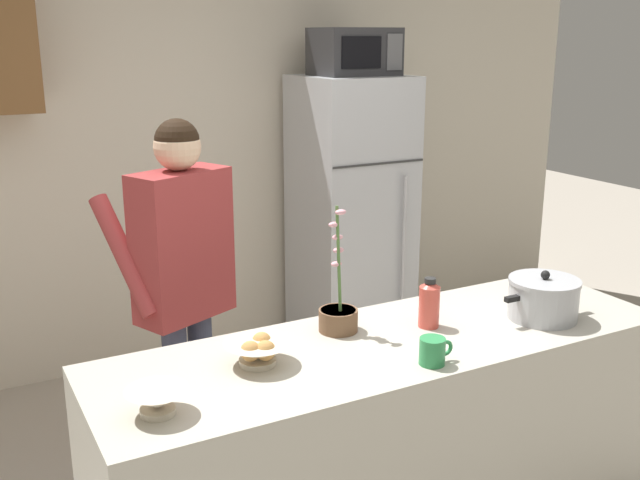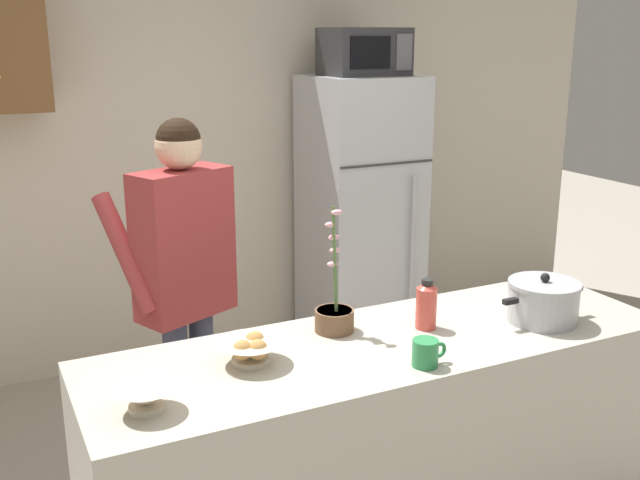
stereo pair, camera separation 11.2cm
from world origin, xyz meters
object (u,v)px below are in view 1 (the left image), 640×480
Objects in this scene: coffee_mug at (433,351)px; bottle_near_edge at (429,303)px; refrigerator at (351,216)px; bread_bowl at (258,351)px; person_near_pot at (182,264)px; cooking_pot at (543,299)px; microwave at (354,52)px; empty_bowl at (157,400)px; potted_orchid at (338,313)px.

bottle_near_edge reaches higher than coffee_mug.
refrigerator is 2.28m from coffee_mug.
person_near_pot is at bearing 89.91° from bread_bowl.
bread_bowl is (-0.00, -0.82, -0.08)m from person_near_pot.
cooking_pot is at bearing -6.93° from bread_bowl.
microwave is 2.43× the size of bottle_near_edge.
person_near_pot is 8.69× the size of empty_bowl.
bread_bowl is 0.72m from bottle_near_edge.
empty_bowl is (-1.57, -0.03, -0.04)m from cooking_pot.
refrigerator is at bearing 90.07° from microwave.
refrigerator is at bearing 34.70° from person_near_pot.
person_near_pot reaches higher than coffee_mug.
cooking_pot is at bearing 1.17° from empty_bowl.
person_near_pot is 1.07m from empty_bowl.
person_near_pot is at bearing -145.30° from refrigerator.
cooking_pot is at bearing -97.76° from refrigerator.
bottle_near_edge reaches higher than empty_bowl.
coffee_mug is 0.66× the size of bottle_near_edge.
bread_bowl is (-1.44, -1.81, 0.08)m from refrigerator.
bread_bowl reaches higher than coffee_mug.
empty_bowl is (-0.40, -0.99, -0.09)m from person_near_pot.
bread_bowl is at bearing 23.48° from empty_bowl.
microwave is at bearing 51.21° from bread_bowl.
refrigerator is at bearing 82.24° from cooking_pot.
bread_bowl is (-1.44, -1.79, -0.94)m from microwave.
refrigerator is 8.99× the size of bottle_near_edge.
bottle_near_edge is (-0.72, -1.81, 0.13)m from refrigerator.
microwave is 2.45m from coffee_mug.
cooking_pot is 0.66m from coffee_mug.
microwave is at bearing 57.71° from potted_orchid.
empty_bowl is at bearing -132.81° from refrigerator.
potted_orchid is (0.79, 0.31, 0.02)m from empty_bowl.
person_near_pot reaches higher than cooking_pot.
person_near_pot is 3.46× the size of potted_orchid.
coffee_mug is at bearing -123.93° from bottle_near_edge.
potted_orchid is at bearing 160.69° from cooking_pot.
bottle_near_edge is (0.19, 0.28, 0.05)m from coffee_mug.
microwave is 0.99× the size of potted_orchid.
cooking_pot reaches higher than bread_bowl.
cooking_pot is 2.99× the size of coffee_mug.
coffee_mug is at bearing -167.87° from cooking_pot.
person_near_pot is 7.16× the size of bread_bowl.
cooking_pot is (1.17, -0.96, -0.05)m from person_near_pot.
microwave is (0.00, -0.02, 1.03)m from refrigerator.
coffee_mug reaches higher than empty_bowl.
refrigerator reaches higher than bottle_near_edge.
bottle_near_edge is at bearing -48.60° from person_near_pot.
cooking_pot reaches higher than bottle_near_edge.
bread_bowl is 1.19× the size of bottle_near_edge.
coffee_mug is 0.43m from potted_orchid.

